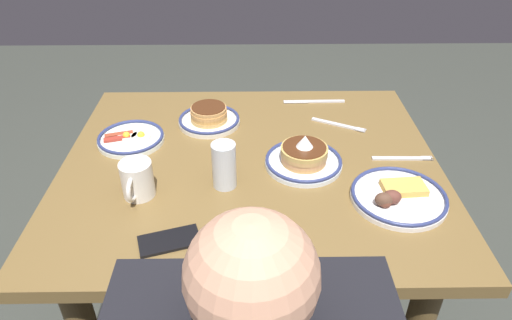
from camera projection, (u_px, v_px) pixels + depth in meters
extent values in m
plane|color=#383B35|center=(252.00, 317.00, 1.79)|extent=(6.00, 6.00, 0.00)
cube|color=brown|center=(251.00, 167.00, 1.39)|extent=(1.12, 0.96, 0.04)
cylinder|color=brown|center=(359.00, 188.00, 1.90)|extent=(0.08, 0.08, 0.70)
cylinder|color=brown|center=(142.00, 189.00, 1.89)|extent=(0.08, 0.08, 0.70)
cylinder|color=silver|center=(210.00, 122.00, 1.56)|extent=(0.21, 0.21, 0.01)
torus|color=navy|center=(210.00, 119.00, 1.56)|extent=(0.21, 0.21, 0.01)
cylinder|color=tan|center=(210.00, 118.00, 1.56)|extent=(0.12, 0.12, 0.01)
cylinder|color=gold|center=(209.00, 115.00, 1.55)|extent=(0.12, 0.12, 0.01)
cylinder|color=tan|center=(209.00, 112.00, 1.54)|extent=(0.12, 0.12, 0.01)
cylinder|color=tan|center=(209.00, 109.00, 1.54)|extent=(0.12, 0.12, 0.01)
cylinder|color=#4C2814|center=(209.00, 107.00, 1.53)|extent=(0.11, 0.11, 0.00)
cylinder|color=white|center=(304.00, 163.00, 1.36)|extent=(0.23, 0.23, 0.01)
torus|color=navy|center=(304.00, 160.00, 1.35)|extent=(0.23, 0.23, 0.01)
cylinder|color=tan|center=(304.00, 160.00, 1.35)|extent=(0.13, 0.13, 0.01)
cylinder|color=tan|center=(304.00, 156.00, 1.34)|extent=(0.13, 0.13, 0.01)
cylinder|color=tan|center=(305.00, 153.00, 1.34)|extent=(0.14, 0.14, 0.01)
cylinder|color=tan|center=(305.00, 149.00, 1.33)|extent=(0.14, 0.14, 0.01)
cylinder|color=#4C2814|center=(305.00, 147.00, 1.33)|extent=(0.13, 0.13, 0.00)
cone|color=white|center=(305.00, 141.00, 1.32)|extent=(0.05, 0.05, 0.04)
cylinder|color=white|center=(132.00, 140.00, 1.47)|extent=(0.21, 0.21, 0.01)
torus|color=navy|center=(131.00, 136.00, 1.46)|extent=(0.21, 0.21, 0.01)
cylinder|color=white|center=(142.00, 136.00, 1.46)|extent=(0.06, 0.06, 0.01)
sphere|color=yellow|center=(141.00, 135.00, 1.46)|extent=(0.02, 0.02, 0.02)
cylinder|color=white|center=(128.00, 135.00, 1.47)|extent=(0.06, 0.06, 0.01)
sphere|color=yellow|center=(127.00, 135.00, 1.46)|extent=(0.02, 0.02, 0.02)
cube|color=#A04028|center=(119.00, 135.00, 1.47)|extent=(0.09, 0.04, 0.01)
cube|color=#A13225|center=(118.00, 139.00, 1.45)|extent=(0.09, 0.04, 0.01)
cylinder|color=white|center=(399.00, 198.00, 1.22)|extent=(0.25, 0.25, 0.01)
torus|color=navy|center=(400.00, 195.00, 1.22)|extent=(0.25, 0.25, 0.01)
cube|color=gold|center=(404.00, 187.00, 1.24)|extent=(0.12, 0.08, 0.02)
ellipsoid|color=brown|center=(384.00, 199.00, 1.18)|extent=(0.05, 0.04, 0.04)
ellipsoid|color=brown|center=(392.00, 197.00, 1.19)|extent=(0.05, 0.04, 0.04)
ellipsoid|color=brown|center=(386.00, 203.00, 1.18)|extent=(0.03, 0.03, 0.03)
ellipsoid|color=brown|center=(388.00, 201.00, 1.18)|extent=(0.03, 0.02, 0.02)
ellipsoid|color=brown|center=(385.00, 198.00, 1.19)|extent=(0.04, 0.03, 0.03)
cylinder|color=white|center=(138.00, 179.00, 1.22)|extent=(0.09, 0.09, 0.10)
torus|color=white|center=(133.00, 189.00, 1.18)|extent=(0.02, 0.07, 0.07)
cylinder|color=brown|center=(136.00, 169.00, 1.20)|extent=(0.07, 0.07, 0.01)
cylinder|color=silver|center=(225.00, 165.00, 1.25)|extent=(0.07, 0.07, 0.13)
cylinder|color=black|center=(225.00, 171.00, 1.26)|extent=(0.06, 0.06, 0.09)
cube|color=black|center=(170.00, 241.00, 1.09)|extent=(0.16, 0.11, 0.01)
cube|color=silver|center=(402.00, 158.00, 1.39)|extent=(0.18, 0.02, 0.01)
cube|color=silver|center=(429.00, 160.00, 1.38)|extent=(0.03, 0.00, 0.00)
cube|color=silver|center=(428.00, 159.00, 1.38)|extent=(0.03, 0.00, 0.00)
cube|color=silver|center=(428.00, 158.00, 1.39)|extent=(0.03, 0.00, 0.00)
cube|color=silver|center=(427.00, 157.00, 1.39)|extent=(0.03, 0.00, 0.00)
cube|color=silver|center=(338.00, 125.00, 1.56)|extent=(0.17, 0.10, 0.01)
cube|color=silver|center=(361.00, 131.00, 1.52)|extent=(0.03, 0.02, 0.00)
cube|color=silver|center=(361.00, 130.00, 1.52)|extent=(0.03, 0.02, 0.00)
cube|color=silver|center=(362.00, 129.00, 1.53)|extent=(0.03, 0.02, 0.00)
cube|color=silver|center=(362.00, 128.00, 1.53)|extent=(0.03, 0.02, 0.00)
cube|color=silver|center=(319.00, 101.00, 1.70)|extent=(0.19, 0.02, 0.01)
cube|color=silver|center=(296.00, 102.00, 1.70)|extent=(0.09, 0.02, 0.00)
sphere|color=tan|center=(253.00, 276.00, 0.59)|extent=(0.18, 0.18, 0.18)
cylinder|color=#DBA782|center=(265.00, 305.00, 0.90)|extent=(0.07, 0.07, 0.26)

